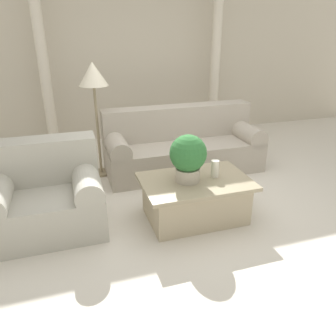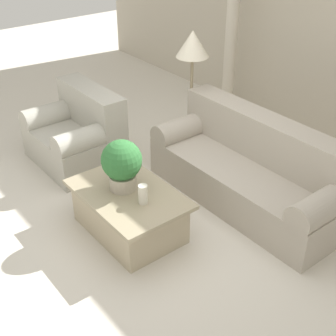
# 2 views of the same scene
# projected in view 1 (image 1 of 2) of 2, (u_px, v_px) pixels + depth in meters

# --- Properties ---
(ground_plane) EXTENTS (16.00, 16.00, 0.00)m
(ground_plane) POSITION_uv_depth(u_px,v_px,m) (186.00, 201.00, 3.95)
(ground_plane) COLOR silver
(wall_back) EXTENTS (10.00, 0.06, 3.20)m
(wall_back) POSITION_uv_depth(u_px,v_px,m) (133.00, 48.00, 5.75)
(wall_back) COLOR beige
(wall_back) RESTS_ON ground_plane
(sofa_long) EXTENTS (2.21, 0.85, 0.89)m
(sofa_long) POSITION_uv_depth(u_px,v_px,m) (182.00, 146.00, 4.74)
(sofa_long) COLOR #ADA393
(sofa_long) RESTS_ON ground_plane
(loveseat) EXTENTS (1.11, 0.85, 0.89)m
(loveseat) POSITION_uv_depth(u_px,v_px,m) (45.00, 195.00, 3.32)
(loveseat) COLOR #AFAB9E
(loveseat) RESTS_ON ground_plane
(coffee_table) EXTENTS (1.15, 0.77, 0.45)m
(coffee_table) POSITION_uv_depth(u_px,v_px,m) (195.00, 198.00, 3.54)
(coffee_table) COLOR tan
(coffee_table) RESTS_ON ground_plane
(potted_plant) EXTENTS (0.38, 0.38, 0.50)m
(potted_plant) POSITION_uv_depth(u_px,v_px,m) (188.00, 156.00, 3.32)
(potted_plant) COLOR #B2A893
(potted_plant) RESTS_ON coffee_table
(pillar_candle) EXTENTS (0.08, 0.08, 0.19)m
(pillar_candle) POSITION_uv_depth(u_px,v_px,m) (215.00, 169.00, 3.49)
(pillar_candle) COLOR silver
(pillar_candle) RESTS_ON coffee_table
(floor_lamp) EXTENTS (0.38, 0.38, 1.54)m
(floor_lamp) POSITION_uv_depth(u_px,v_px,m) (93.00, 81.00, 4.18)
(floor_lamp) COLOR gray
(floor_lamp) RESTS_ON ground_plane
(column_left) EXTENTS (0.23, 0.23, 2.55)m
(column_left) POSITION_uv_depth(u_px,v_px,m) (44.00, 71.00, 5.11)
(column_left) COLOR beige
(column_left) RESTS_ON ground_plane
(column_right) EXTENTS (0.23, 0.23, 2.55)m
(column_right) POSITION_uv_depth(u_px,v_px,m) (215.00, 65.00, 5.92)
(column_right) COLOR beige
(column_right) RESTS_ON ground_plane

